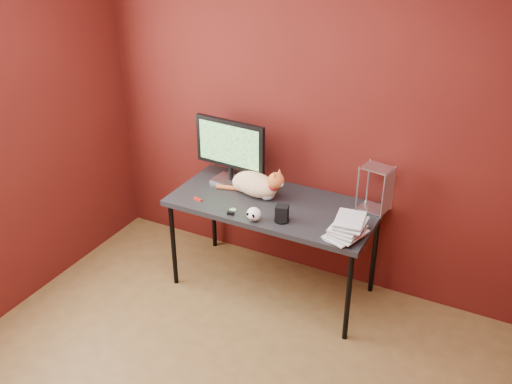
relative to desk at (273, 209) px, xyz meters
The scene contains 11 objects.
room 1.57m from the desk, 83.75° to the right, with size 3.52×3.52×2.61m.
desk is the anchor object (origin of this frame).
monitor 0.57m from the desk, 161.05° to the left, with size 0.59×0.21×0.51m.
cat 0.22m from the desk, 165.12° to the left, with size 0.56×0.27×0.26m.
skull_mug 0.31m from the desk, 92.37° to the right, with size 0.10×0.10×0.10m.
speaker 0.28m from the desk, 52.29° to the right, with size 0.10×0.10×0.12m.
book_stack 0.96m from the desk, 18.05° to the right, with size 0.26×0.29×1.46m.
wire_rack 0.74m from the desk, 19.24° to the left, with size 0.22×0.19×0.34m.
pocket_knife 0.56m from the desk, 156.95° to the right, with size 0.07×0.02×0.01m, color #B21C0D.
black_gadget 0.35m from the desk, 123.67° to the right, with size 0.05×0.03×0.02m, color black.
washer 0.32m from the desk, 132.64° to the right, with size 0.05×0.05×0.00m, color silver.
Camera 1 is at (1.38, -1.90, 2.75)m, focal length 40.00 mm.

